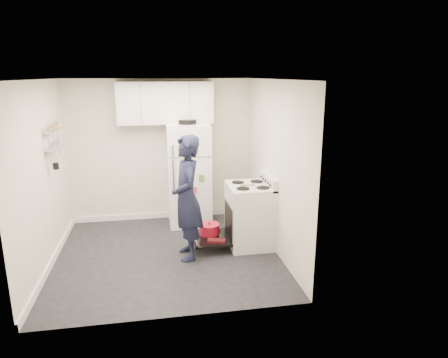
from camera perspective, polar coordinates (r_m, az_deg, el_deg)
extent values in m
cube|color=black|center=(6.03, -8.11, -10.59)|extent=(3.20, 3.20, 0.01)
cube|color=white|center=(5.46, -9.07, 13.87)|extent=(3.20, 3.20, 0.01)
cube|color=beige|center=(7.18, -8.97, 4.00)|extent=(3.20, 0.01, 2.50)
cube|color=beige|center=(4.08, -7.84, -4.20)|extent=(3.20, 0.01, 2.50)
cube|color=beige|center=(5.81, -24.54, 0.29)|extent=(0.01, 3.20, 2.50)
cube|color=beige|center=(5.88, 7.23, 1.68)|extent=(0.01, 3.20, 2.50)
cube|color=white|center=(6.19, -23.21, -10.53)|extent=(0.03, 3.20, 0.10)
cube|color=white|center=(7.48, -8.60, -5.09)|extent=(3.20, 0.03, 0.10)
cube|color=silver|center=(6.15, 3.67, -5.31)|extent=(0.65, 0.76, 0.92)
cube|color=black|center=(6.16, 3.03, -5.87)|extent=(0.53, 0.60, 0.52)
cube|color=orange|center=(6.22, 5.46, -5.70)|extent=(0.02, 0.56, 0.46)
cylinder|color=black|center=(6.23, 3.46, -7.39)|extent=(0.34, 0.34, 0.02)
cube|color=silver|center=(6.06, 6.38, -0.23)|extent=(0.08, 0.76, 0.18)
cube|color=silver|center=(6.01, 3.75, -1.05)|extent=(0.65, 0.76, 0.03)
cube|color=#B2B2B7|center=(5.94, 3.40, -0.87)|extent=(0.22, 0.03, 0.01)
cube|color=black|center=(6.16, -1.86, -8.40)|extent=(0.55, 0.70, 0.03)
cylinder|color=#B2B2B7|center=(6.12, -4.16, -8.22)|extent=(0.02, 0.66, 0.02)
cylinder|color=red|center=(6.23, -2.12, -7.23)|extent=(0.31, 0.31, 0.14)
cylinder|color=red|center=(6.20, -2.13, -6.54)|extent=(0.32, 0.32, 0.02)
sphere|color=red|center=(6.19, -2.13, -6.29)|extent=(0.04, 0.04, 0.04)
cube|color=maroon|center=(5.97, -1.10, -8.82)|extent=(0.28, 0.19, 0.04)
cube|color=maroon|center=(6.40, -1.77, -7.15)|extent=(0.26, 0.13, 0.04)
cube|color=white|center=(6.94, -5.06, 0.62)|extent=(0.72, 0.70, 1.76)
cube|color=#4C4C4C|center=(6.52, -4.85, 3.11)|extent=(0.68, 0.01, 0.01)
cube|color=#B2B2B7|center=(6.46, -7.34, 4.02)|extent=(0.03, 0.03, 0.20)
cube|color=#B2B2B7|center=(6.55, -7.22, 0.40)|extent=(0.03, 0.03, 0.55)
cylinder|color=black|center=(6.78, -5.23, 8.14)|extent=(0.30, 0.30, 0.07)
cube|color=#BF3637|center=(6.65, -4.31, -1.60)|extent=(0.10, 0.01, 0.10)
cube|color=yellow|center=(6.49, -6.17, 3.23)|extent=(0.06, 0.01, 0.06)
cube|color=#4D8D2F|center=(6.61, -3.23, 0.11)|extent=(0.09, 0.01, 0.12)
cube|color=silver|center=(6.55, -5.24, 1.29)|extent=(0.12, 0.01, 0.16)
cube|color=orange|center=(6.50, -3.99, 3.92)|extent=(0.07, 0.01, 0.07)
cube|color=silver|center=(6.91, -8.38, 10.71)|extent=(1.60, 0.33, 0.70)
cube|color=#B2B2B7|center=(6.17, -23.26, 6.42)|extent=(0.14, 0.60, 0.02)
cube|color=#B2B2B7|center=(6.20, -23.03, 4.14)|extent=(0.14, 0.60, 0.02)
cylinder|color=black|center=(6.07, -22.89, 1.72)|extent=(0.08, 0.08, 0.09)
imported|color=#161931|center=(5.61, -5.32, -2.73)|extent=(0.47, 0.68, 1.78)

